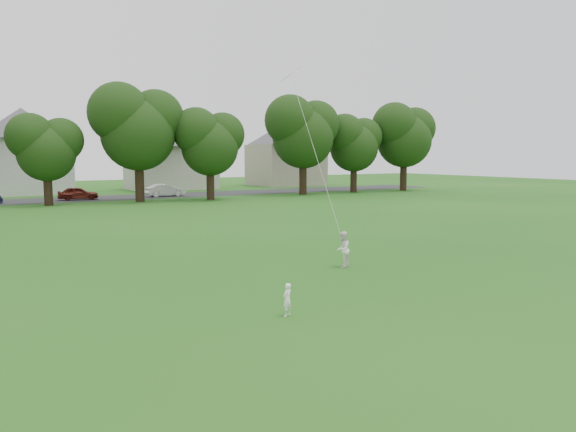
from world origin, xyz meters
TOP-DOWN VIEW (x-y plane):
  - ground at (0.00, 0.00)m, footprint 160.00×160.00m
  - street at (0.00, 42.00)m, footprint 90.00×7.00m
  - toddler at (0.11, -0.30)m, footprint 0.37×0.32m
  - older_boy at (5.16, 3.99)m, footprint 0.82×0.79m
  - kite at (4.81, 5.27)m, footprint 1.05×1.82m
  - tree_row at (4.98, 35.98)m, footprint 80.13×8.19m
  - house_row at (-0.31, 52.00)m, footprint 76.64×14.07m

SIDE VIEW (x-z plane):
  - ground at x=0.00m, z-range 0.00..0.00m
  - street at x=0.00m, z-range 0.00..0.01m
  - toddler at x=0.11m, z-range 0.00..0.86m
  - older_boy at x=5.16m, z-range 0.00..1.33m
  - kite at x=4.81m, z-range 0.63..7.58m
  - house_row at x=-0.31m, z-range -0.30..10.21m
  - tree_row at x=4.98m, z-range 1.10..11.62m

